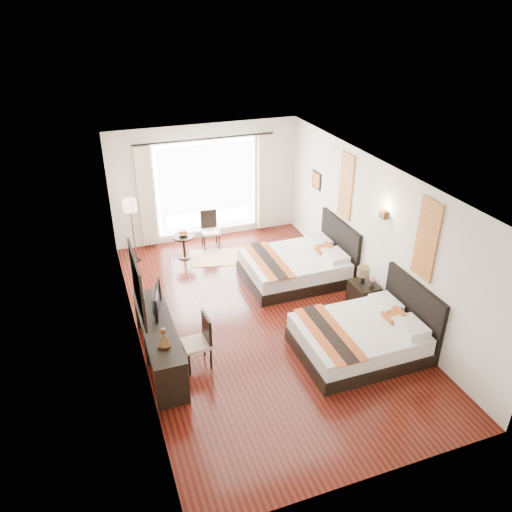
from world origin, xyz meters
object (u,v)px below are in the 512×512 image
object	(u,v)px
nightstand	(363,296)
side_table	(184,247)
television	(153,300)
table_lamp	(363,273)
bed_far	(298,265)
vase	(371,286)
fruit_bowl	(183,234)
floor_lamp	(130,210)
desk_chair	(198,351)
window_chair	(210,236)
bed_near	(363,336)
console_desk	(159,343)

from	to	relation	value
nightstand	side_table	xyz separation A→B (m)	(-2.78, 3.19, 0.01)
side_table	television	bearing A→B (deg)	-110.65
table_lamp	bed_far	bearing A→B (deg)	116.33
vase	fruit_bowl	world-z (taller)	vase
floor_lamp	fruit_bowl	distance (m)	1.28
vase	desk_chair	distance (m)	3.46
desk_chair	bed_far	bearing A→B (deg)	-146.33
side_table	nightstand	bearing A→B (deg)	-48.91
table_lamp	television	xyz separation A→B (m)	(-3.91, 0.06, 0.22)
nightstand	window_chair	xyz separation A→B (m)	(-2.07, 3.52, 0.01)
window_chair	bed_far	bearing A→B (deg)	38.53
television	desk_chair	xyz separation A→B (m)	(0.54, -0.67, -0.69)
bed_near	console_desk	bearing A→B (deg)	164.81
nightstand	vase	size ratio (longest dim) A/B	4.16
bed_near	floor_lamp	distance (m)	5.66
bed_far	console_desk	xyz separation A→B (m)	(-3.24, -1.72, 0.07)
nightstand	side_table	distance (m)	4.23
desk_chair	table_lamp	bearing A→B (deg)	-172.95
table_lamp	vase	world-z (taller)	table_lamp
fruit_bowl	desk_chair	bearing A→B (deg)	-99.26
console_desk	floor_lamp	world-z (taller)	floor_lamp
console_desk	fruit_bowl	bearing A→B (deg)	71.30
nightstand	desk_chair	size ratio (longest dim) A/B	0.60
bed_far	side_table	size ratio (longest dim) A/B	3.83
bed_near	desk_chair	size ratio (longest dim) A/B	2.25
floor_lamp	side_table	size ratio (longest dim) A/B	2.66
desk_chair	window_chair	xyz separation A→B (m)	(1.32, 4.07, -0.01)
table_lamp	floor_lamp	bearing A→B (deg)	138.31
bed_far	console_desk	bearing A→B (deg)	-152.01
table_lamp	desk_chair	size ratio (longest dim) A/B	0.40
side_table	desk_chair	bearing A→B (deg)	-99.30
nightstand	window_chair	bearing A→B (deg)	120.44
television	side_table	xyz separation A→B (m)	(1.16, 3.07, -0.69)
television	window_chair	xyz separation A→B (m)	(1.87, 3.40, -0.70)
desk_chair	floor_lamp	distance (m)	4.14
bed_near	vase	world-z (taller)	bed_near
table_lamp	floor_lamp	size ratio (longest dim) A/B	0.25
table_lamp	fruit_bowl	distance (m)	4.19
nightstand	table_lamp	size ratio (longest dim) A/B	1.50
table_lamp	television	world-z (taller)	television
fruit_bowl	vase	bearing A→B (deg)	-50.12
side_table	floor_lamp	bearing A→B (deg)	165.82
vase	side_table	distance (m)	4.39
bed_near	console_desk	distance (m)	3.38
floor_lamp	bed_far	bearing A→B (deg)	-32.65
nightstand	desk_chair	distance (m)	3.44
vase	nightstand	bearing A→B (deg)	103.00
vase	desk_chair	xyz separation A→B (m)	(-3.43, -0.38, -0.29)
side_table	window_chair	size ratio (longest dim) A/B	0.62
bed_far	desk_chair	size ratio (longest dim) A/B	2.30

